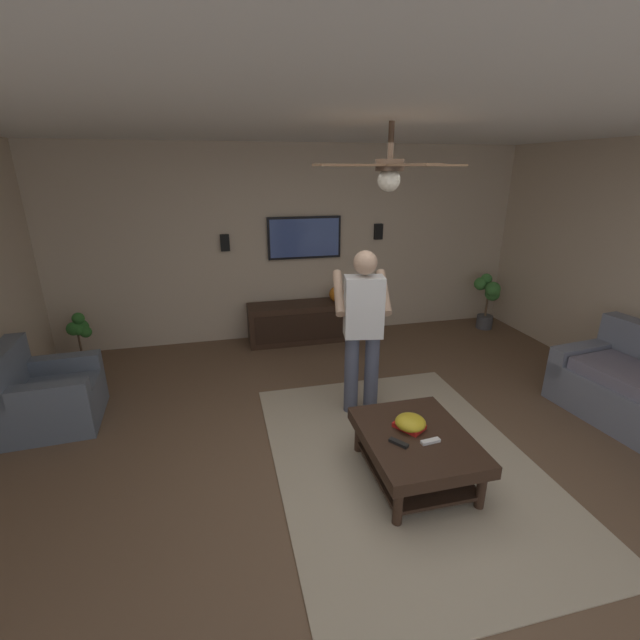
{
  "coord_description": "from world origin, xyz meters",
  "views": [
    {
      "loc": [
        -2.82,
        1.1,
        2.34
      ],
      "look_at": [
        0.62,
        0.26,
        1.08
      ],
      "focal_mm": 24.06,
      "sensor_mm": 36.0,
      "label": 1
    }
  ],
  "objects_px": {
    "person_standing": "(363,324)",
    "bowl": "(410,422)",
    "armchair": "(47,398)",
    "media_console": "(309,322)",
    "potted_plant_short": "(80,334)",
    "remote_black": "(399,443)",
    "wall_speaker_left": "(378,232)",
    "coffee_table": "(415,446)",
    "ceiling_fan": "(389,170)",
    "remote_white": "(431,441)",
    "book": "(409,426)",
    "wall_speaker_right": "(225,243)",
    "potted_plant_tall": "(488,297)",
    "vase_round": "(337,294)",
    "tv": "(304,238)"
  },
  "relations": [
    {
      "from": "person_standing",
      "to": "bowl",
      "type": "height_order",
      "value": "person_standing"
    },
    {
      "from": "armchair",
      "to": "media_console",
      "type": "bearing_deg",
      "value": 24.37
    },
    {
      "from": "media_console",
      "to": "potted_plant_short",
      "type": "xyz_separation_m",
      "value": [
        -0.16,
        2.91,
        0.13
      ]
    },
    {
      "from": "remote_black",
      "to": "wall_speaker_left",
      "type": "relative_size",
      "value": 0.68
    },
    {
      "from": "wall_speaker_left",
      "to": "potted_plant_short",
      "type": "bearing_deg",
      "value": 95.87
    },
    {
      "from": "coffee_table",
      "to": "ceiling_fan",
      "type": "height_order",
      "value": "ceiling_fan"
    },
    {
      "from": "media_console",
      "to": "potted_plant_short",
      "type": "bearing_deg",
      "value": -86.9
    },
    {
      "from": "coffee_table",
      "to": "remote_white",
      "type": "relative_size",
      "value": 6.67
    },
    {
      "from": "remote_white",
      "to": "remote_black",
      "type": "bearing_deg",
      "value": -14.73
    },
    {
      "from": "bowl",
      "to": "potted_plant_short",
      "type": "bearing_deg",
      "value": 47.76
    },
    {
      "from": "book",
      "to": "wall_speaker_right",
      "type": "relative_size",
      "value": 1.0
    },
    {
      "from": "media_console",
      "to": "book",
      "type": "distance_m",
      "value": 2.96
    },
    {
      "from": "coffee_table",
      "to": "potted_plant_tall",
      "type": "height_order",
      "value": "potted_plant_tall"
    },
    {
      "from": "armchair",
      "to": "media_console",
      "type": "xyz_separation_m",
      "value": [
        1.51,
        -2.87,
        -0.0
      ]
    },
    {
      "from": "potted_plant_tall",
      "to": "wall_speaker_left",
      "type": "distance_m",
      "value": 1.94
    },
    {
      "from": "person_standing",
      "to": "vase_round",
      "type": "bearing_deg",
      "value": 1.89
    },
    {
      "from": "potted_plant_short",
      "to": "bowl",
      "type": "relative_size",
      "value": 2.87
    },
    {
      "from": "tv",
      "to": "bowl",
      "type": "height_order",
      "value": "tv"
    },
    {
      "from": "media_console",
      "to": "vase_round",
      "type": "bearing_deg",
      "value": 87.89
    },
    {
      "from": "media_console",
      "to": "bowl",
      "type": "bearing_deg",
      "value": 3.4
    },
    {
      "from": "media_console",
      "to": "armchair",
      "type": "bearing_deg",
      "value": -62.2
    },
    {
      "from": "book",
      "to": "wall_speaker_right",
      "type": "distance_m",
      "value": 3.58
    },
    {
      "from": "bowl",
      "to": "coffee_table",
      "type": "bearing_deg",
      "value": -170.14
    },
    {
      "from": "potted_plant_short",
      "to": "coffee_table",
      "type": "bearing_deg",
      "value": -132.96
    },
    {
      "from": "remote_white",
      "to": "wall_speaker_right",
      "type": "distance_m",
      "value": 3.8
    },
    {
      "from": "bowl",
      "to": "remote_black",
      "type": "xyz_separation_m",
      "value": [
        -0.17,
        0.17,
        -0.04
      ]
    },
    {
      "from": "tv",
      "to": "wall_speaker_left",
      "type": "distance_m",
      "value": 1.09
    },
    {
      "from": "media_console",
      "to": "tv",
      "type": "xyz_separation_m",
      "value": [
        0.24,
        0.0,
        1.15
      ]
    },
    {
      "from": "tv",
      "to": "wall_speaker_right",
      "type": "bearing_deg",
      "value": -90.69
    },
    {
      "from": "tv",
      "to": "ceiling_fan",
      "type": "distance_m",
      "value": 3.04
    },
    {
      "from": "tv",
      "to": "vase_round",
      "type": "distance_m",
      "value": 0.9
    },
    {
      "from": "potted_plant_tall",
      "to": "ceiling_fan",
      "type": "height_order",
      "value": "ceiling_fan"
    },
    {
      "from": "bowl",
      "to": "remote_black",
      "type": "bearing_deg",
      "value": 134.95
    },
    {
      "from": "potted_plant_short",
      "to": "remote_white",
      "type": "distance_m",
      "value": 4.36
    },
    {
      "from": "person_standing",
      "to": "book",
      "type": "height_order",
      "value": "person_standing"
    },
    {
      "from": "potted_plant_tall",
      "to": "remote_black",
      "type": "distance_m",
      "value": 4.01
    },
    {
      "from": "media_console",
      "to": "ceiling_fan",
      "type": "height_order",
      "value": "ceiling_fan"
    },
    {
      "from": "armchair",
      "to": "wall_speaker_right",
      "type": "relative_size",
      "value": 3.89
    },
    {
      "from": "remote_white",
      "to": "coffee_table",
      "type": "bearing_deg",
      "value": -72.43
    },
    {
      "from": "wall_speaker_right",
      "to": "remote_black",
      "type": "bearing_deg",
      "value": -162.23
    },
    {
      "from": "wall_speaker_right",
      "to": "book",
      "type": "bearing_deg",
      "value": -158.66
    },
    {
      "from": "coffee_table",
      "to": "media_console",
      "type": "distance_m",
      "value": 3.05
    },
    {
      "from": "wall_speaker_right",
      "to": "ceiling_fan",
      "type": "height_order",
      "value": "ceiling_fan"
    },
    {
      "from": "book",
      "to": "person_standing",
      "type": "bearing_deg",
      "value": 151.0
    },
    {
      "from": "person_standing",
      "to": "remote_white",
      "type": "height_order",
      "value": "person_standing"
    },
    {
      "from": "coffee_table",
      "to": "wall_speaker_left",
      "type": "xyz_separation_m",
      "value": [
        3.3,
        -0.9,
        1.18
      ]
    },
    {
      "from": "coffee_table",
      "to": "tv",
      "type": "relative_size",
      "value": 0.98
    },
    {
      "from": "armchair",
      "to": "person_standing",
      "type": "xyz_separation_m",
      "value": [
        -0.46,
        -2.97,
        0.65
      ]
    },
    {
      "from": "coffee_table",
      "to": "potted_plant_tall",
      "type": "bearing_deg",
      "value": -41.47
    },
    {
      "from": "media_console",
      "to": "coffee_table",
      "type": "bearing_deg",
      "value": 3.58
    }
  ]
}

